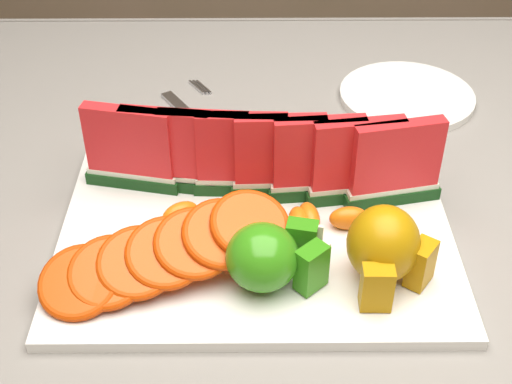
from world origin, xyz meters
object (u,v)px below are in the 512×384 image
at_px(side_plate, 407,96).
at_px(pear_cluster, 385,248).
at_px(platter, 256,233).
at_px(apple_cluster, 270,257).
at_px(fork, 197,118).

bearing_deg(side_plate, pear_cluster, -103.92).
xyz_separation_m(platter, apple_cluster, (0.01, -0.08, 0.04)).
xyz_separation_m(apple_cluster, pear_cluster, (0.11, 0.01, 0.01)).
relative_size(apple_cluster, fork, 0.57).
bearing_deg(side_plate, apple_cluster, -118.42).
height_order(platter, fork, platter).
distance_m(platter, pear_cluster, 0.14).
distance_m(apple_cluster, side_plate, 0.41).
distance_m(platter, side_plate, 0.35).
distance_m(platter, fork, 0.24).
xyz_separation_m(pear_cluster, fork, (-0.19, 0.30, -0.05)).
distance_m(pear_cluster, fork, 0.36).
bearing_deg(platter, apple_cluster, -80.97).
height_order(apple_cluster, pear_cluster, pear_cluster).
bearing_deg(apple_cluster, side_plate, 61.58).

